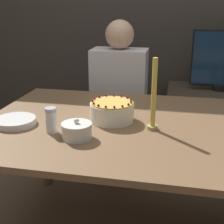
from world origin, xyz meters
The scene contains 10 objects.
wall_behind centered at (0.00, 1.40, 1.30)m, with size 8.00×0.05×2.60m.
dining_table centered at (0.00, 0.00, 0.65)m, with size 1.53×1.08×0.74m.
cake centered at (-0.10, 0.02, 0.79)m, with size 0.23×0.23×0.11m.
sugar_bowl centered at (-0.21, -0.23, 0.78)m, with size 0.14×0.14×0.10m.
sugar_shaker centered at (-0.35, -0.19, 0.80)m, with size 0.05×0.05×0.12m.
plate_stack centered at (-0.57, -0.13, 0.76)m, with size 0.21×0.21×0.03m.
candle centered at (0.12, -0.06, 0.89)m, with size 0.05×0.05×0.35m.
person_man_blue_shirt centered at (-0.19, 0.74, 0.53)m, with size 0.40×0.34×1.22m.
side_cabinet centered at (0.56, 1.09, 0.33)m, with size 0.81×0.53×0.65m.
tv_monitor centered at (0.56, 1.09, 0.90)m, with size 0.47×0.10×0.48m.
Camera 1 is at (0.21, -1.48, 1.33)m, focal length 50.00 mm.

